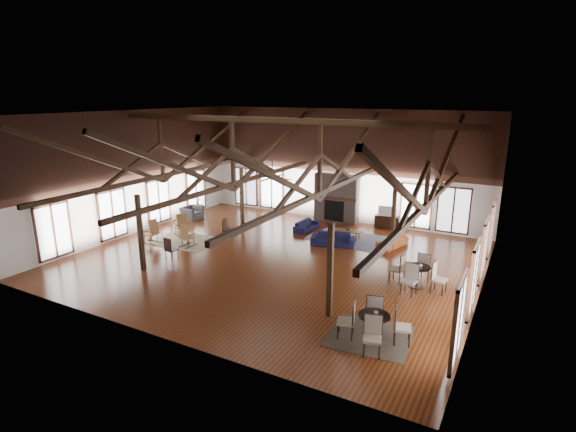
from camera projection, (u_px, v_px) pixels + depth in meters
The scene contains 31 objects.
floor at pixel (275, 259), 18.95m from camera, with size 16.00×16.00×0.00m, color #5D2D13.
ceiling at pixel (274, 114), 17.36m from camera, with size 16.00×14.00×0.02m, color black.
wall_back at pixel (340, 166), 24.09m from camera, with size 16.00×0.02×6.00m, color silver.
wall_front at pixel (145, 237), 12.22m from camera, with size 16.00×0.02×6.00m, color silver.
wall_left at pixel (132, 173), 21.83m from camera, with size 0.02×14.00×6.00m, color silver.
wall_right at pixel (488, 214), 14.48m from camera, with size 0.02×14.00×6.00m, color silver.
roof_truss at pixel (274, 164), 17.88m from camera, with size 15.60×14.07×3.14m.
post_grid at pixel (275, 225), 18.55m from camera, with size 8.16×7.16×3.05m.
fireplace at pixel (336, 198), 24.26m from camera, with size 2.50×0.69×2.60m.
ceiling_fan at pixel (272, 177), 16.88m from camera, with size 1.60×1.60×0.75m.
sofa_navy_front at pixel (333, 239), 20.61m from camera, with size 1.99×0.78×0.58m, color black.
sofa_navy_left at pixel (307, 226), 22.90m from camera, with size 0.65×1.66×0.49m, color #141336.
sofa_orange at pixel (392, 241), 20.47m from camera, with size 0.66×1.70×0.50m, color #A04A1F.
coffee_table at pixel (348, 231), 21.47m from camera, with size 1.23×0.79×0.44m.
vase at pixel (348, 229), 21.41m from camera, with size 0.18×0.18×0.19m, color #B2B2B2.
armchair at pixel (192, 213), 24.90m from camera, with size 0.94×1.07×0.70m, color #2F2F32.
side_table_lamp at pixel (198, 207), 25.96m from camera, with size 0.41×0.41×1.04m.
rocking_chair_a at pixel (182, 226), 21.85m from camera, with size 1.01×0.86×1.16m.
rocking_chair_b at pixel (186, 236), 20.37m from camera, with size 0.47×0.83×1.06m.
rocking_chair_c at pixel (152, 232), 20.83m from camera, with size 0.90×0.51×1.16m.
side_chair_a at pixel (227, 228), 21.35m from camera, with size 0.50×0.50×1.02m.
side_chair_b at pixel (170, 247), 18.62m from camera, with size 0.47×0.47×1.01m.
cafe_table_near at pixel (374, 323), 12.62m from camera, with size 2.13×2.13×1.09m.
cafe_table_far at pixel (418, 273), 16.10m from camera, with size 2.13×2.13×1.09m.
cup_near at pixel (376, 313), 12.58m from camera, with size 0.12×0.12×0.09m, color #B2B2B2.
cup_far at pixel (421, 266), 16.00m from camera, with size 0.12×0.12×0.09m, color #B2B2B2.
tv_console at pixel (388, 222), 23.27m from camera, with size 1.29×0.48×0.64m, color black.
television at pixel (388, 211), 23.13m from camera, with size 0.92×0.12×0.53m, color #B2B2B2.
rug_tan at pixel (185, 241), 21.24m from camera, with size 2.96×2.33×0.01m, color tan.
rug_navy at pixel (347, 238), 21.64m from camera, with size 3.38×2.54×0.01m, color #1A1A49.
rug_dark at pixel (370, 336), 12.94m from camera, with size 2.30×2.09×0.01m, color black.
Camera 1 is at (8.97, -15.37, 6.78)m, focal length 28.00 mm.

